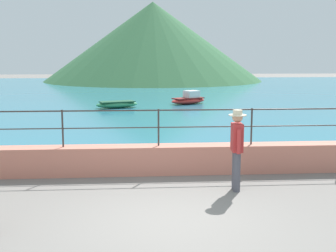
{
  "coord_description": "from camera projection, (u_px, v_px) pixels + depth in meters",
  "views": [
    {
      "loc": [
        -0.54,
        -7.46,
        2.9
      ],
      "look_at": [
        0.27,
        3.7,
        1.1
      ],
      "focal_mm": 47.6,
      "sensor_mm": 36.0,
      "label": 1
    }
  ],
  "objects": [
    {
      "name": "promenade_wall",
      "position": [
        159.0,
        159.0,
        10.94
      ],
      "size": [
        20.0,
        0.56,
        0.7
      ],
      "primitive_type": "cube",
      "color": "tan",
      "rests_on": "ground"
    },
    {
      "name": "railing",
      "position": [
        158.0,
        120.0,
        10.78
      ],
      "size": [
        18.44,
        0.04,
        0.9
      ],
      "color": "#383330",
      "rests_on": "promenade_wall"
    },
    {
      "name": "person_walking",
      "position": [
        237.0,
        146.0,
        9.47
      ],
      "size": [
        0.38,
        0.57,
        1.75
      ],
      "color": "#4C4C56",
      "rests_on": "ground"
    },
    {
      "name": "ground_plane",
      "position": [
        168.0,
        221.0,
        7.84
      ],
      "size": [
        120.0,
        120.0,
        0.0
      ],
      "primitive_type": "plane",
      "color": "slate"
    },
    {
      "name": "lake_water",
      "position": [
        143.0,
        93.0,
        33.28
      ],
      "size": [
        64.0,
        44.32,
        0.06
      ],
      "primitive_type": "cube",
      "color": "teal",
      "rests_on": "ground"
    },
    {
      "name": "boat_1",
      "position": [
        189.0,
        99.0,
        25.93
      ],
      "size": [
        2.44,
        1.95,
        0.76
      ],
      "color": "red",
      "rests_on": "lake_water"
    },
    {
      "name": "hill_main",
      "position": [
        153.0,
        42.0,
        49.07
      ],
      "size": [
        24.0,
        24.0,
        8.6
      ],
      "primitive_type": "cone",
      "color": "#33663D",
      "rests_on": "ground"
    },
    {
      "name": "boat_3",
      "position": [
        117.0,
        104.0,
        23.98
      ],
      "size": [
        2.47,
        1.6,
        0.36
      ],
      "color": "#338C59",
      "rests_on": "lake_water"
    }
  ]
}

